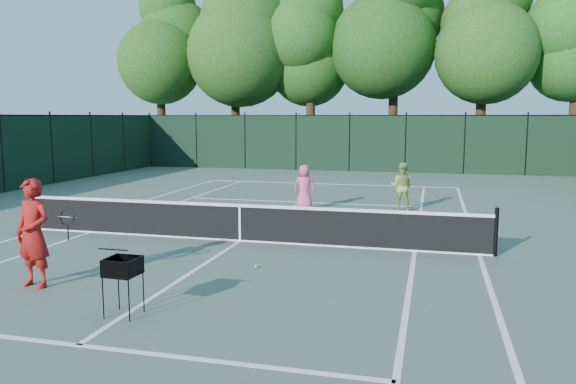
% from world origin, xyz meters
% --- Properties ---
extents(ground, '(90.00, 90.00, 0.00)m').
position_xyz_m(ground, '(0.00, 0.00, 0.00)').
color(ground, '#4A5A4E').
rests_on(ground, ground).
extents(sideline_doubles_left, '(0.10, 23.77, 0.01)m').
position_xyz_m(sideline_doubles_left, '(-5.49, 0.00, 0.00)').
color(sideline_doubles_left, white).
rests_on(sideline_doubles_left, ground).
extents(sideline_doubles_right, '(0.10, 23.77, 0.01)m').
position_xyz_m(sideline_doubles_right, '(5.49, 0.00, 0.00)').
color(sideline_doubles_right, white).
rests_on(sideline_doubles_right, ground).
extents(sideline_singles_left, '(0.10, 23.77, 0.01)m').
position_xyz_m(sideline_singles_left, '(-4.12, 0.00, 0.00)').
color(sideline_singles_left, white).
rests_on(sideline_singles_left, ground).
extents(sideline_singles_right, '(0.10, 23.77, 0.01)m').
position_xyz_m(sideline_singles_right, '(4.12, 0.00, 0.00)').
color(sideline_singles_right, white).
rests_on(sideline_singles_right, ground).
extents(baseline_far, '(10.97, 0.10, 0.01)m').
position_xyz_m(baseline_far, '(0.00, 11.88, 0.00)').
color(baseline_far, white).
rests_on(baseline_far, ground).
extents(service_line_near, '(8.23, 0.10, 0.01)m').
position_xyz_m(service_line_near, '(0.00, -6.40, 0.00)').
color(service_line_near, white).
rests_on(service_line_near, ground).
extents(service_line_far, '(8.23, 0.10, 0.01)m').
position_xyz_m(service_line_far, '(0.00, 6.40, 0.00)').
color(service_line_far, white).
rests_on(service_line_far, ground).
extents(center_service_line, '(0.10, 12.80, 0.01)m').
position_xyz_m(center_service_line, '(0.00, 0.00, 0.00)').
color(center_service_line, white).
rests_on(center_service_line, ground).
extents(tennis_net, '(11.69, 0.09, 1.06)m').
position_xyz_m(tennis_net, '(0.00, 0.00, 0.48)').
color(tennis_net, black).
rests_on(tennis_net, ground).
extents(fence_far, '(24.00, 0.05, 3.00)m').
position_xyz_m(fence_far, '(0.00, 18.00, 1.50)').
color(fence_far, black).
rests_on(fence_far, ground).
extents(tree_0, '(6.40, 6.40, 13.14)m').
position_xyz_m(tree_0, '(-13.00, 21.50, 8.16)').
color(tree_0, black).
rests_on(tree_0, ground).
extents(tree_1, '(6.80, 6.80, 13.98)m').
position_xyz_m(tree_1, '(-8.00, 22.00, 8.69)').
color(tree_1, black).
rests_on(tree_1, ground).
extents(tree_2, '(6.00, 6.00, 12.40)m').
position_xyz_m(tree_2, '(-3.00, 21.80, 7.73)').
color(tree_2, black).
rests_on(tree_2, ground).
extents(tree_3, '(7.00, 7.00, 14.45)m').
position_xyz_m(tree_3, '(2.00, 22.30, 9.01)').
color(tree_3, black).
rests_on(tree_3, ground).
extents(tree_4, '(6.20, 6.20, 12.97)m').
position_xyz_m(tree_4, '(7.00, 21.60, 8.14)').
color(tree_4, black).
rests_on(tree_4, ground).
extents(coach, '(1.03, 0.61, 1.92)m').
position_xyz_m(coach, '(-2.29, -4.33, 0.96)').
color(coach, '#A71413').
rests_on(coach, ground).
extents(player_pink, '(0.74, 0.50, 1.46)m').
position_xyz_m(player_pink, '(0.49, 4.85, 0.73)').
color(player_pink, '#E5517F').
rests_on(player_pink, ground).
extents(player_green, '(0.84, 0.71, 1.54)m').
position_xyz_m(player_green, '(3.51, 5.53, 0.77)').
color(player_green, '#8DAA55').
rests_on(player_green, ground).
extents(ball_hopper, '(0.50, 0.50, 0.89)m').
position_xyz_m(ball_hopper, '(-0.01, -5.24, 0.75)').
color(ball_hopper, black).
rests_on(ball_hopper, ground).
extents(loose_ball_midcourt, '(0.07, 0.07, 0.07)m').
position_xyz_m(loose_ball_midcourt, '(1.11, -2.20, 0.03)').
color(loose_ball_midcourt, '#B2D02A').
rests_on(loose_ball_midcourt, ground).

